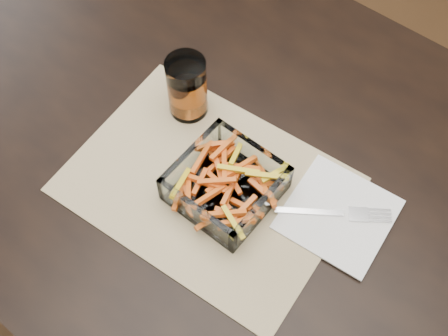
{
  "coord_description": "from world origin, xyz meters",
  "views": [
    {
      "loc": [
        0.28,
        -0.42,
        1.58
      ],
      "look_at": [
        -0.01,
        -0.05,
        0.78
      ],
      "focal_mm": 45.0,
      "sensor_mm": 36.0,
      "label": 1
    }
  ],
  "objects_px": {
    "dining_table": "(246,185)",
    "tumbler": "(187,89)",
    "glass_bowl": "(226,185)",
    "fork": "(337,213)"
  },
  "relations": [
    {
      "from": "tumbler",
      "to": "fork",
      "type": "bearing_deg",
      "value": -2.5
    },
    {
      "from": "glass_bowl",
      "to": "fork",
      "type": "distance_m",
      "value": 0.19
    },
    {
      "from": "dining_table",
      "to": "fork",
      "type": "xyz_separation_m",
      "value": [
        0.18,
        0.01,
        0.1
      ]
    },
    {
      "from": "dining_table",
      "to": "fork",
      "type": "height_order",
      "value": "fork"
    },
    {
      "from": "dining_table",
      "to": "glass_bowl",
      "type": "height_order",
      "value": "glass_bowl"
    },
    {
      "from": "dining_table",
      "to": "tumbler",
      "type": "xyz_separation_m",
      "value": [
        -0.15,
        0.02,
        0.15
      ]
    },
    {
      "from": "fork",
      "to": "glass_bowl",
      "type": "bearing_deg",
      "value": -99.39
    },
    {
      "from": "dining_table",
      "to": "tumbler",
      "type": "bearing_deg",
      "value": 171.96
    },
    {
      "from": "dining_table",
      "to": "tumbler",
      "type": "relative_size",
      "value": 13.05
    },
    {
      "from": "glass_bowl",
      "to": "fork",
      "type": "xyz_separation_m",
      "value": [
        0.17,
        0.08,
        -0.02
      ]
    }
  ]
}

